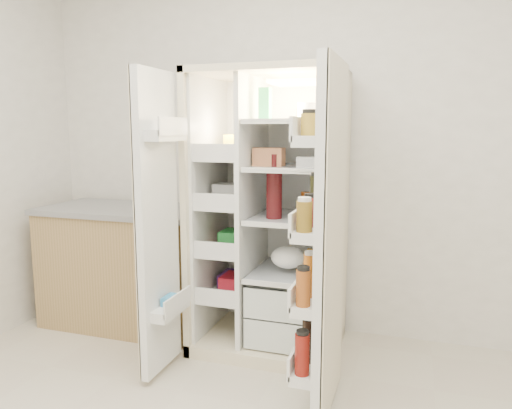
% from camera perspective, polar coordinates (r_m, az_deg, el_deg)
% --- Properties ---
extents(wall_back, '(4.00, 0.02, 2.70)m').
position_cam_1_polar(wall_back, '(3.43, 5.99, 7.38)').
color(wall_back, white).
rests_on(wall_back, floor).
extents(refrigerator, '(0.92, 0.70, 1.80)m').
position_cam_1_polar(refrigerator, '(3.20, 2.13, -3.62)').
color(refrigerator, beige).
rests_on(refrigerator, floor).
extents(freezer_door, '(0.15, 0.40, 1.72)m').
position_cam_1_polar(freezer_door, '(2.82, -11.45, -2.44)').
color(freezer_door, silver).
rests_on(freezer_door, floor).
extents(fridge_door, '(0.17, 0.58, 1.72)m').
position_cam_1_polar(fridge_door, '(2.41, 8.24, -4.69)').
color(fridge_door, silver).
rests_on(fridge_door, floor).
extents(kitchen_counter, '(1.21, 0.64, 0.88)m').
position_cam_1_polar(kitchen_counter, '(3.73, -14.92, -6.95)').
color(kitchen_counter, '#9F7F4F').
rests_on(kitchen_counter, floor).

